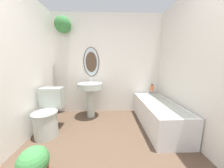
% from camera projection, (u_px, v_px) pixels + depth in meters
% --- Properties ---
extents(wall_back, '(2.73, 0.36, 2.40)m').
position_uv_depth(wall_back, '(103.00, 61.00, 2.77)').
color(wall_back, silver).
rests_on(wall_back, ground_plane).
extents(wall_left, '(0.06, 2.48, 2.40)m').
position_uv_depth(wall_left, '(12.00, 65.00, 1.58)').
color(wall_left, silver).
rests_on(wall_left, ground_plane).
extents(wall_right, '(0.06, 2.48, 2.40)m').
position_uv_depth(wall_right, '(198.00, 65.00, 1.66)').
color(wall_right, silver).
rests_on(wall_right, ground_plane).
extents(toilet, '(0.40, 0.60, 0.79)m').
position_uv_depth(toilet, '(48.00, 114.00, 1.97)').
color(toilet, '#B2BCB2').
rests_on(toilet, ground_plane).
extents(pedestal_sink, '(0.55, 0.55, 0.90)m').
position_uv_depth(pedestal_sink, '(90.00, 92.00, 2.56)').
color(pedestal_sink, '#B2BCB2').
rests_on(pedestal_sink, ground_plane).
extents(bathtub, '(0.61, 1.42, 0.57)m').
position_uv_depth(bathtub, '(158.00, 113.00, 2.22)').
color(bathtub, silver).
rests_on(bathtub, ground_plane).
extents(shampoo_bottle, '(0.07, 0.07, 0.17)m').
position_uv_depth(shampoo_bottle, '(152.00, 88.00, 2.74)').
color(shampoo_bottle, '#DB6633').
rests_on(shampoo_bottle, bathtub).
extents(potted_plant, '(0.29, 0.29, 0.41)m').
position_uv_depth(potted_plant, '(34.00, 167.00, 1.11)').
color(potted_plant, '#9E6042').
rests_on(potted_plant, ground_plane).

